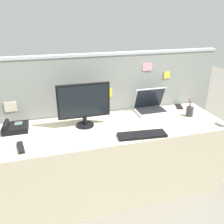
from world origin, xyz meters
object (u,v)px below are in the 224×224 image
Objects in this scene: desk_phone at (15,127)px; pen_cup at (190,111)px; laptop at (151,105)px; cell_phone_black_slab at (179,107)px; keyboard_main at (142,135)px; desktop_monitor at (84,103)px; computer_mouse_right_hand at (221,123)px; tv_remote at (21,147)px.

pen_cup is at bearing -4.86° from desk_phone.
laptop is 0.39m from pen_cup.
pen_cup is 1.27× the size of cell_phone_black_slab.
pen_cup reaches higher than cell_phone_black_slab.
keyboard_main is 0.82m from cell_phone_black_slab.
cell_phone_black_slab is at bearing 8.90° from desktop_monitor.
desk_phone is 1.11m from keyboard_main.
desktop_monitor is 4.70× the size of computer_mouse_right_hand.
desktop_monitor is at bearing -151.14° from cell_phone_black_slab.
pen_cup is 1.60m from tv_remote.
keyboard_main is 0.97m from tv_remote.
laptop is 0.36m from cell_phone_black_slab.
computer_mouse_right_hand is at bearing -12.78° from tv_remote.
computer_mouse_right_hand is 1.75m from tv_remote.
desktop_monitor reaches higher than computer_mouse_right_hand.
cell_phone_black_slab is (1.08, 0.17, -0.22)m from desktop_monitor.
tv_remote is (-1.62, -0.43, 0.01)m from cell_phone_black_slab.
desk_phone is at bearing -176.62° from laptop.
laptop reaches higher than desk_phone.
desktop_monitor is 0.75m from laptop.
computer_mouse_right_hand is (0.78, -0.00, 0.01)m from keyboard_main.
desk_phone reaches higher than keyboard_main.
pen_cup is 1.08× the size of tv_remote.
laptop is at bearing 3.38° from desk_phone.
cell_phone_black_slab is at bearing 43.11° from keyboard_main.
cell_phone_black_slab is at bearing 4.60° from tv_remote.
desktop_monitor is 3.25× the size of cell_phone_black_slab.
pen_cup is at bearing 101.28° from computer_mouse_right_hand.
cell_phone_black_slab is (0.03, 0.24, -0.05)m from pen_cup.
keyboard_main is at bearing -122.38° from cell_phone_black_slab.
computer_mouse_right_hand reaches higher than keyboard_main.
pen_cup reaches higher than keyboard_main.
desktop_monitor reaches higher than cell_phone_black_slab.
computer_mouse_right_hand is (1.21, -0.34, -0.20)m from desktop_monitor.
computer_mouse_right_hand is at bearing -58.78° from pen_cup.
pen_cup reaches higher than computer_mouse_right_hand.
tv_remote is at bearing -145.10° from cell_phone_black_slab.
computer_mouse_right_hand is at bearing -44.76° from laptop.
desktop_monitor is 1.27m from computer_mouse_right_hand.
pen_cup is (1.05, -0.07, -0.17)m from desktop_monitor.
desk_phone is 0.51× the size of keyboard_main.
desktop_monitor is 1.14× the size of keyboard_main.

